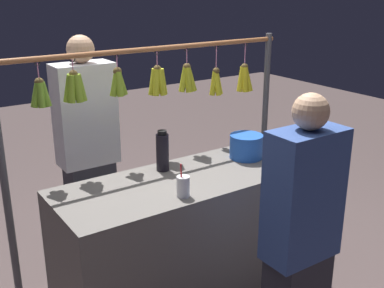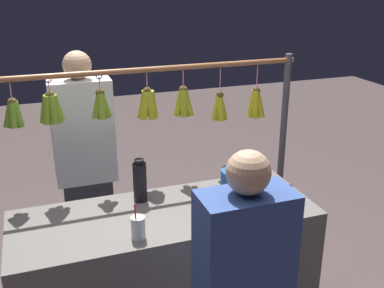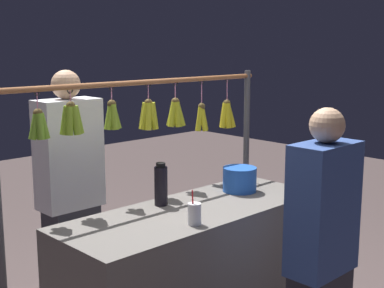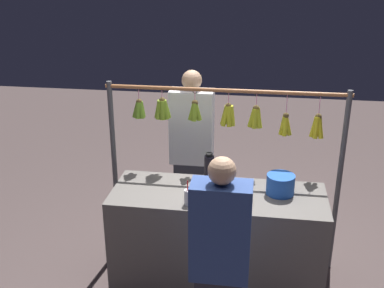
% 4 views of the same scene
% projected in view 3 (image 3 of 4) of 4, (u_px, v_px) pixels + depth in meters
% --- Properties ---
extents(market_counter, '(1.66, 0.62, 0.89)m').
position_uv_depth(market_counter, '(194.00, 281.00, 3.20)').
color(market_counter, '#66605B').
rests_on(market_counter, ground).
extents(display_rack, '(2.00, 0.14, 1.63)m').
position_uv_depth(display_rack, '(145.00, 143.00, 3.37)').
color(display_rack, '#4C4C51').
rests_on(display_rack, ground).
extents(water_bottle, '(0.08, 0.08, 0.25)m').
position_uv_depth(water_bottle, '(161.00, 185.00, 3.17)').
color(water_bottle, black).
rests_on(water_bottle, market_counter).
extents(blue_bucket, '(0.22, 0.22, 0.16)m').
position_uv_depth(blue_bucket, '(240.00, 179.00, 3.48)').
color(blue_bucket, blue).
rests_on(blue_bucket, market_counter).
extents(drink_cup, '(0.07, 0.07, 0.19)m').
position_uv_depth(drink_cup, '(194.00, 214.00, 2.83)').
color(drink_cup, silver).
rests_on(drink_cup, market_counter).
extents(vendor_person, '(0.40, 0.21, 1.67)m').
position_uv_depth(vendor_person, '(71.00, 202.00, 3.48)').
color(vendor_person, '#2D2D38').
rests_on(vendor_person, ground).
extents(customer_person, '(0.36, 0.20, 1.54)m').
position_uv_depth(customer_person, '(321.00, 266.00, 2.65)').
color(customer_person, '#2D2D38').
rests_on(customer_person, ground).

